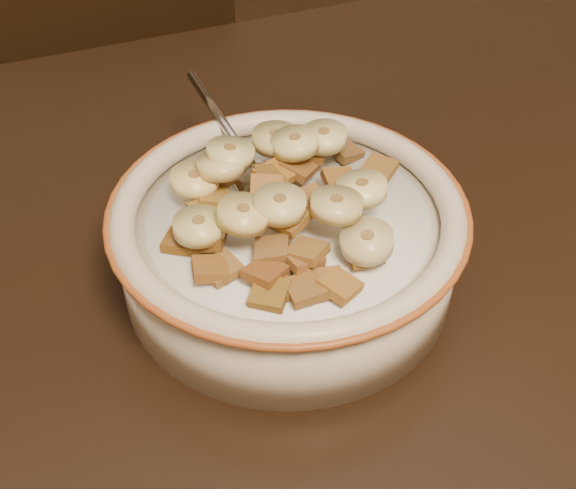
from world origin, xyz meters
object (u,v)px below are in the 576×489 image
object	(u,v)px
cereal_bowl	(288,249)
spoon	(264,183)
table	(365,358)
chair	(146,235)

from	to	relation	value
cereal_bowl	spoon	size ratio (longest dim) A/B	4.17
table	cereal_bowl	size ratio (longest dim) A/B	6.45
table	chair	distance (m)	0.58
chair	cereal_bowl	bearing A→B (deg)	-94.18
table	spoon	bearing A→B (deg)	105.73
table	cereal_bowl	world-z (taller)	cereal_bowl
cereal_bowl	spoon	distance (m)	0.05
chair	spoon	xyz separation A→B (m)	(0.04, -0.40, 0.36)
chair	table	bearing A→B (deg)	-91.85
spoon	chair	bearing A→B (deg)	-91.10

